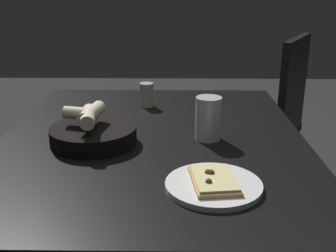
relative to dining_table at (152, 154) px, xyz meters
name	(u,v)px	position (x,y,z in m)	size (l,w,h in m)	color
dining_table	(152,154)	(0.00, 0.00, 0.00)	(1.18, 0.96, 0.73)	black
pizza_plate	(214,184)	(-0.34, -0.17, 0.07)	(0.23, 0.23, 0.04)	white
bread_basket	(93,132)	(-0.05, 0.18, 0.09)	(0.26, 0.26, 0.12)	black
beer_glass	(208,120)	(-0.01, -0.18, 0.12)	(0.08, 0.08, 0.14)	silver
pepper_shaker	(147,96)	(0.34, 0.04, 0.10)	(0.05, 0.05, 0.09)	#BFB299
chair_near	(269,116)	(0.85, -0.56, -0.15)	(0.60, 0.60, 0.94)	black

